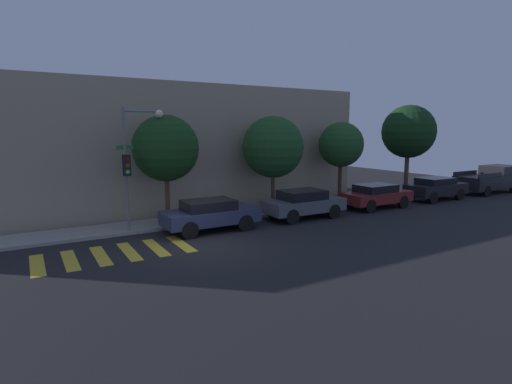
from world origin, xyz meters
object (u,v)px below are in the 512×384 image
Objects in this scene: sedan_near_corner at (210,214)px; tree_behind_truck at (409,132)px; traffic_light_pole at (134,154)px; sedan_far_end at (376,195)px; sedan_middle at (303,203)px; tree_midblock at (273,147)px; tree_far_end at (341,145)px; sedan_tail_of_row at (436,188)px; pickup_truck at (490,179)px; tree_near_corner at (166,148)px.

sedan_near_corner is 0.69× the size of tree_behind_truck.
sedan_far_end is at bearing -5.38° from traffic_light_pole.
sedan_middle is (5.23, 0.00, 0.02)m from sedan_near_corner.
tree_midblock is at bearing 108.27° from sedan_middle.
sedan_tail_of_row is at bearing -16.35° from tree_far_end.
sedan_middle reaches higher than sedan_tail_of_row.
sedan_far_end is 5.46m from sedan_tail_of_row.
tree_far_end is at bearing 3.02° from traffic_light_pole.
tree_behind_truck is at bearing 10.68° from sedan_middle.
tree_far_end reaches higher than pickup_truck.
pickup_truck is (11.68, 0.00, 0.22)m from sedan_far_end.
sedan_tail_of_row is 17.68m from tree_near_corner.
tree_near_corner is (-6.57, 1.92, 2.89)m from sedan_middle.
tree_near_corner is at bearing 173.67° from sedan_tail_of_row.
tree_midblock reaches higher than sedan_middle.
tree_near_corner is 0.85× the size of tree_behind_truck.
sedan_middle is 0.80× the size of tree_midblock.
sedan_near_corner reaches higher than sedan_far_end.
sedan_near_corner is 16.00m from sedan_tail_of_row.
sedan_middle is (8.19, -1.27, -2.72)m from traffic_light_pole.
traffic_light_pole reaches higher than tree_near_corner.
sedan_tail_of_row is (5.46, 0.00, 0.04)m from sedan_far_end.
traffic_light_pole reaches higher than sedan_middle.
traffic_light_pole is at bearing -177.96° from tree_behind_truck.
traffic_light_pole is 1.00× the size of pickup_truck.
tree_far_end is at bearing 119.73° from sedan_far_end.
sedan_tail_of_row is at bearing -3.83° from traffic_light_pole.
traffic_light_pole is at bearing -157.97° from tree_near_corner.
tree_near_corner is at bearing 180.00° from tree_midblock.
sedan_near_corner is (2.96, -1.27, -2.74)m from traffic_light_pole.
tree_midblock reaches higher than tree_far_end.
tree_near_corner is (-1.34, 1.92, 2.91)m from sedan_near_corner.
traffic_light_pole is 25.33m from pickup_truck.
tree_near_corner reaches higher than sedan_near_corner.
pickup_truck is (22.22, 0.00, 0.21)m from sedan_near_corner.
tree_far_end reaches higher than sedan_tail_of_row.
traffic_light_pole is 1.05× the size of tree_near_corner.
sedan_tail_of_row is (10.77, 0.00, 0.01)m from sedan_middle.
sedan_middle is at bearing -180.00° from pickup_truck.
pickup_truck is (16.99, 0.00, 0.19)m from sedan_middle.
pickup_truck is 7.83m from tree_behind_truck.
sedan_middle is 0.99× the size of sedan_far_end.
pickup_truck is (6.21, 0.00, 0.19)m from sedan_tail_of_row.
traffic_light_pole is 7.58m from tree_midblock.
pickup_truck is at bearing 0.00° from sedan_tail_of_row.
sedan_far_end is 12.38m from tree_near_corner.
pickup_truck is at bearing 0.00° from sedan_far_end.
sedan_middle is at bearing -16.33° from tree_near_corner.
tree_midblock is at bearing 0.00° from tree_near_corner.
tree_behind_truck is (4.89, 1.92, 3.64)m from sedan_far_end.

